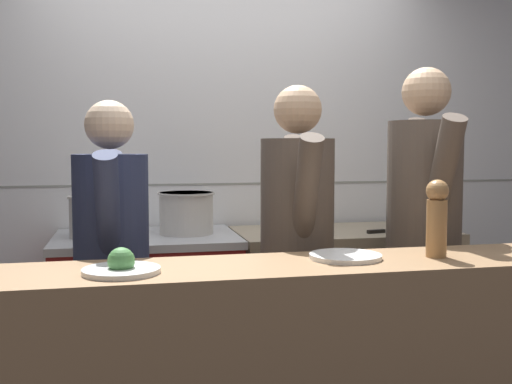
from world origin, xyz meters
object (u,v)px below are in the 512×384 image
oven_range (147,316)px  plated_dish_main (121,267)px  plated_dish_appetiser (345,256)px  sauce_pot (186,212)px  chef_sous (297,246)px  pepper_mill (437,216)px  chefs_knife (393,231)px  mixing_bowl_steel (314,223)px  stock_pot (93,215)px  chef_line (423,229)px  chef_head_cook (112,263)px

oven_range → plated_dish_main: bearing=-96.1°
plated_dish_main → plated_dish_appetiser: (0.83, 0.08, -0.01)m
sauce_pot → chef_sous: bearing=-57.0°
pepper_mill → chefs_knife: bearing=73.0°
chefs_knife → chef_sous: 0.89m
chefs_knife → plated_dish_appetiser: bearing=-123.9°
mixing_bowl_steel → pepper_mill: (0.09, -1.24, 0.17)m
sauce_pot → plated_dish_main: sauce_pot is taller
stock_pot → pepper_mill: (1.33, -1.18, 0.09)m
mixing_bowl_steel → plated_dish_main: 1.69m
plated_dish_main → plated_dish_appetiser: 0.84m
oven_range → plated_dish_main: (-0.13, -1.23, 0.52)m
plated_dish_main → chef_sous: chef_sous is taller
oven_range → plated_dish_appetiser: (0.70, -1.15, 0.51)m
mixing_bowl_steel → pepper_mill: bearing=-85.9°
plated_dish_main → pepper_mill: (1.19, 0.04, 0.14)m
pepper_mill → chef_line: bearing=66.1°
mixing_bowl_steel → plated_dish_main: (-1.10, -1.28, 0.04)m
mixing_bowl_steel → chef_sous: chef_sous is taller
stock_pot → chef_head_cook: 0.66m
plated_dish_main → pepper_mill: pepper_mill is taller
chefs_knife → oven_range: bearing=174.0°
sauce_pot → chef_head_cook: size_ratio=0.20×
mixing_bowl_steel → plated_dish_appetiser: bearing=-102.6°
plated_dish_main → sauce_pot: bearing=74.2°
sauce_pot → chefs_knife: bearing=-7.6°
sauce_pot → mixing_bowl_steel: bearing=2.6°
plated_dish_appetiser → pepper_mill: size_ratio=0.92×
pepper_mill → chef_line: 0.63m
plated_dish_main → chef_sous: size_ratio=0.16×
plated_dish_main → chef_line: chef_line is taller
chef_sous → mixing_bowl_steel: bearing=71.8°
sauce_pot → chef_line: (1.09, -0.64, -0.04)m
oven_range → mixing_bowl_steel: size_ratio=4.65×
chef_line → pepper_mill: bearing=-106.8°
stock_pot → plated_dish_main: size_ratio=1.00×
oven_range → chef_head_cook: (-0.17, -0.64, 0.43)m
oven_range → chef_head_cook: bearing=-105.0°
stock_pot → chef_sous: size_ratio=0.16×
chefs_knife → chef_sous: (-0.72, -0.52, 0.02)m
chef_sous → sauce_pot: bearing=128.7°
oven_range → plated_dish_main: size_ratio=3.72×
plated_dish_main → chef_head_cook: (-0.04, 0.59, -0.10)m
sauce_pot → mixing_bowl_steel: sauce_pot is taller
pepper_mill → chef_head_cook: 1.37m
oven_range → chef_sous: size_ratio=0.59×
stock_pot → chef_line: 1.70m
stock_pot → mixing_bowl_steel: 1.25m
chefs_knife → plated_dish_main: 1.86m
sauce_pot → chef_sous: chef_sous is taller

